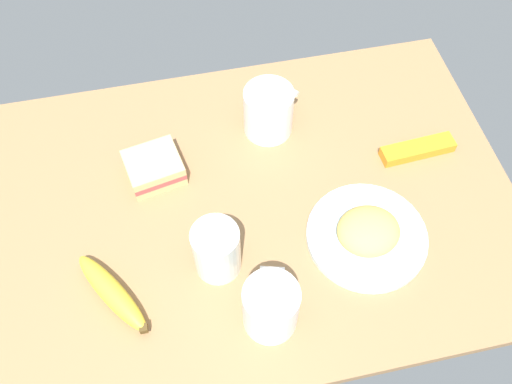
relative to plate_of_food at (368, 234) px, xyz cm
name	(u,v)px	position (x,y,z in cm)	size (l,w,h in cm)	color
tabletop	(256,204)	(16.40, -10.78, -2.50)	(90.00, 64.00, 2.00)	#936D47
plate_of_food	(368,234)	(0.00, 0.00, 0.00)	(19.94, 19.94, 4.87)	silver
coffee_mug_black	(269,111)	(10.76, -26.22, 3.40)	(10.97, 10.49, 9.53)	white
coffee_mug_milky	(271,307)	(18.70, 10.23, 3.67)	(8.22, 10.57, 10.06)	white
sandwich_main	(154,168)	(32.70, -19.96, 0.70)	(10.74, 10.00, 4.40)	#DBB77A
glass_of_milk	(217,252)	(24.79, -0.40, 3.06)	(7.40, 7.40, 10.12)	silver
banana	(112,293)	(41.63, 1.71, 0.24)	(11.83, 15.95, 3.49)	yellow
snack_bar	(417,149)	(-14.54, -14.89, -0.50)	(13.67, 3.45, 2.00)	orange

